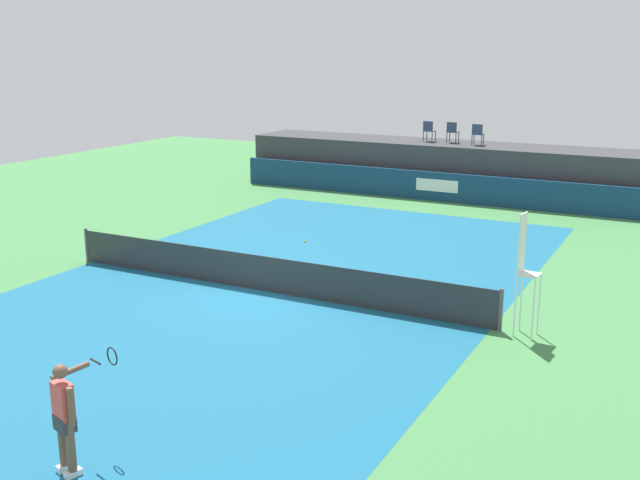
{
  "coord_description": "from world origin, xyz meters",
  "views": [
    {
      "loc": [
        10.02,
        -16.15,
        6.26
      ],
      "look_at": [
        0.59,
        2.0,
        1.0
      ],
      "focal_mm": 42.6,
      "sensor_mm": 36.0,
      "label": 1
    }
  ],
  "objects_px": {
    "spectator_chair_far_left": "(429,130)",
    "spectator_chair_left": "(452,131)",
    "net_post_near": "(87,245)",
    "tennis_player": "(66,414)",
    "umpire_chair": "(525,266)",
    "net_post_far": "(501,310)",
    "spectator_chair_center": "(478,133)",
    "tennis_ball": "(305,241)"
  },
  "relations": [
    {
      "from": "spectator_chair_far_left",
      "to": "spectator_chair_center",
      "type": "xyz_separation_m",
      "value": [
        2.23,
        -0.27,
        0.0
      ]
    },
    {
      "from": "net_post_near",
      "to": "tennis_player",
      "type": "xyz_separation_m",
      "value": [
        8.16,
        -8.81,
        0.46
      ]
    },
    {
      "from": "spectator_chair_left",
      "to": "net_post_near",
      "type": "height_order",
      "value": "spectator_chair_left"
    },
    {
      "from": "tennis_player",
      "to": "tennis_ball",
      "type": "bearing_deg",
      "value": 104.18
    },
    {
      "from": "spectator_chair_far_left",
      "to": "net_post_near",
      "type": "relative_size",
      "value": 0.89
    },
    {
      "from": "spectator_chair_center",
      "to": "net_post_near",
      "type": "distance_m",
      "value": 16.91
    },
    {
      "from": "spectator_chair_far_left",
      "to": "net_post_far",
      "type": "relative_size",
      "value": 0.89
    },
    {
      "from": "umpire_chair",
      "to": "net_post_near",
      "type": "height_order",
      "value": "umpire_chair"
    },
    {
      "from": "net_post_far",
      "to": "tennis_ball",
      "type": "relative_size",
      "value": 14.71
    },
    {
      "from": "net_post_far",
      "to": "net_post_near",
      "type": "bearing_deg",
      "value": 180.0
    },
    {
      "from": "umpire_chair",
      "to": "tennis_player",
      "type": "relative_size",
      "value": 1.56
    },
    {
      "from": "spectator_chair_left",
      "to": "tennis_player",
      "type": "xyz_separation_m",
      "value": [
        1.92,
        -24.18,
        -1.73
      ]
    },
    {
      "from": "spectator_chair_left",
      "to": "spectator_chair_center",
      "type": "bearing_deg",
      "value": -15.89
    },
    {
      "from": "spectator_chair_center",
      "to": "net_post_far",
      "type": "bearing_deg",
      "value": -71.71
    },
    {
      "from": "spectator_chair_center",
      "to": "umpire_chair",
      "type": "height_order",
      "value": "spectator_chair_center"
    },
    {
      "from": "net_post_far",
      "to": "spectator_chair_far_left",
      "type": "bearing_deg",
      "value": 115.2
    },
    {
      "from": "net_post_near",
      "to": "tennis_player",
      "type": "relative_size",
      "value": 0.56
    },
    {
      "from": "spectator_chair_far_left",
      "to": "spectator_chair_left",
      "type": "relative_size",
      "value": 1.0
    },
    {
      "from": "net_post_far",
      "to": "tennis_player",
      "type": "bearing_deg",
      "value": -115.71
    },
    {
      "from": "spectator_chair_far_left",
      "to": "spectator_chair_left",
      "type": "xyz_separation_m",
      "value": [
        1.03,
        0.07,
        0.0
      ]
    },
    {
      "from": "tennis_ball",
      "to": "net_post_near",
      "type": "bearing_deg",
      "value": -133.41
    },
    {
      "from": "spectator_chair_far_left",
      "to": "umpire_chair",
      "type": "relative_size",
      "value": 0.32
    },
    {
      "from": "spectator_chair_far_left",
      "to": "spectator_chair_left",
      "type": "height_order",
      "value": "same"
    },
    {
      "from": "umpire_chair",
      "to": "net_post_far",
      "type": "distance_m",
      "value": 1.18
    },
    {
      "from": "net_post_near",
      "to": "tennis_ball",
      "type": "height_order",
      "value": "net_post_near"
    },
    {
      "from": "umpire_chair",
      "to": "net_post_far",
      "type": "height_order",
      "value": "umpire_chair"
    },
    {
      "from": "net_post_near",
      "to": "tennis_ball",
      "type": "bearing_deg",
      "value": 46.59
    },
    {
      "from": "spectator_chair_center",
      "to": "tennis_ball",
      "type": "bearing_deg",
      "value": -105.27
    },
    {
      "from": "spectator_chair_center",
      "to": "umpire_chair",
      "type": "relative_size",
      "value": 0.32
    },
    {
      "from": "spectator_chair_center",
      "to": "spectator_chair_left",
      "type": "bearing_deg",
      "value": 164.11
    },
    {
      "from": "net_post_far",
      "to": "tennis_player",
      "type": "relative_size",
      "value": 0.56
    },
    {
      "from": "net_post_near",
      "to": "spectator_chair_left",
      "type": "bearing_deg",
      "value": 67.92
    },
    {
      "from": "spectator_chair_left",
      "to": "net_post_near",
      "type": "bearing_deg",
      "value": -112.08
    },
    {
      "from": "umpire_chair",
      "to": "spectator_chair_left",
      "type": "bearing_deg",
      "value": 113.36
    },
    {
      "from": "spectator_chair_far_left",
      "to": "tennis_ball",
      "type": "xyz_separation_m",
      "value": [
        -0.52,
        -10.35,
        -2.66
      ]
    },
    {
      "from": "umpire_chair",
      "to": "tennis_player",
      "type": "height_order",
      "value": "umpire_chair"
    },
    {
      "from": "umpire_chair",
      "to": "net_post_far",
      "type": "xyz_separation_m",
      "value": [
        -0.47,
        -0.01,
        -1.09
      ]
    },
    {
      "from": "spectator_chair_center",
      "to": "net_post_near",
      "type": "height_order",
      "value": "spectator_chair_center"
    },
    {
      "from": "spectator_chair_far_left",
      "to": "net_post_near",
      "type": "bearing_deg",
      "value": -108.77
    },
    {
      "from": "spectator_chair_far_left",
      "to": "net_post_near",
      "type": "height_order",
      "value": "spectator_chair_far_left"
    },
    {
      "from": "spectator_chair_far_left",
      "to": "tennis_ball",
      "type": "height_order",
      "value": "spectator_chair_far_left"
    },
    {
      "from": "spectator_chair_center",
      "to": "tennis_ball",
      "type": "height_order",
      "value": "spectator_chair_center"
    }
  ]
}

